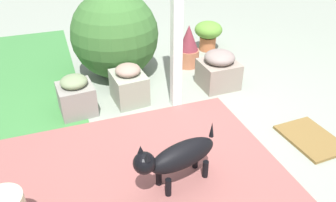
% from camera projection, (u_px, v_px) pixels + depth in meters
% --- Properties ---
extents(ground_plane, '(12.00, 12.00, 0.00)m').
position_uv_depth(ground_plane, '(186.00, 115.00, 3.60)').
color(ground_plane, gray).
extents(brick_path, '(1.80, 2.40, 0.02)m').
position_uv_depth(brick_path, '(139.00, 175.00, 2.81)').
color(brick_path, '#8F534F').
rests_on(brick_path, ground).
extents(stone_planter_nearest, '(0.42, 0.44, 0.47)m').
position_uv_depth(stone_planter_nearest, '(219.00, 70.00, 4.03)').
color(stone_planter_nearest, gray).
rests_on(stone_planter_nearest, ground).
extents(stone_planter_mid, '(0.45, 0.38, 0.45)m').
position_uv_depth(stone_planter_mid, '(129.00, 85.00, 3.75)').
color(stone_planter_mid, gray).
rests_on(stone_planter_mid, ground).
extents(stone_planter_far, '(0.39, 0.39, 0.44)m').
position_uv_depth(stone_planter_far, '(76.00, 96.00, 3.54)').
color(stone_planter_far, gray).
rests_on(stone_planter_far, ground).
extents(round_shrub, '(1.08, 1.08, 1.08)m').
position_uv_depth(round_shrub, '(115.00, 35.00, 4.15)').
color(round_shrub, '#36642C').
rests_on(round_shrub, ground).
extents(terracotta_pot_broad, '(0.41, 0.41, 0.44)m').
position_uv_depth(terracotta_pot_broad, '(208.00, 33.00, 4.99)').
color(terracotta_pot_broad, '#B3633B').
rests_on(terracotta_pot_broad, ground).
extents(terracotta_pot_spiky, '(0.30, 0.30, 0.58)m').
position_uv_depth(terracotta_pot_spiky, '(188.00, 47.00, 4.51)').
color(terracotta_pot_spiky, '#B96B4B').
rests_on(terracotta_pot_spiky, ground).
extents(dog, '(0.33, 0.73, 0.50)m').
position_uv_depth(dog, '(177.00, 157.00, 2.58)').
color(dog, black).
rests_on(dog, ground).
extents(doormat, '(0.61, 0.47, 0.03)m').
position_uv_depth(doormat, '(311.00, 138.00, 3.22)').
color(doormat, brown).
rests_on(doormat, ground).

